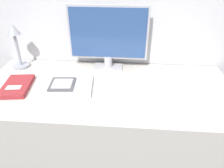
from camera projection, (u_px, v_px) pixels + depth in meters
desk at (107, 132)px, 1.53m from camera, size 1.55×0.71×0.74m
monitor at (108, 37)px, 1.46m from camera, size 0.54×0.11×0.43m
keyboard at (164, 97)px, 1.24m from camera, size 0.34×0.11×0.01m
laptop at (63, 87)px, 1.33m from camera, size 0.37×0.27×0.02m
ereader at (62, 84)px, 1.33m from camera, size 0.16×0.17×0.01m
desk_lamp at (16, 43)px, 1.49m from camera, size 0.12×0.12×0.31m
notebook at (17, 86)px, 1.33m from camera, size 0.19×0.27×0.03m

